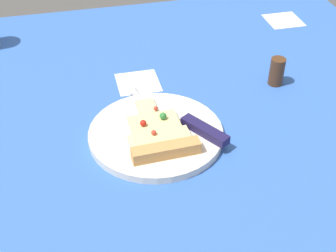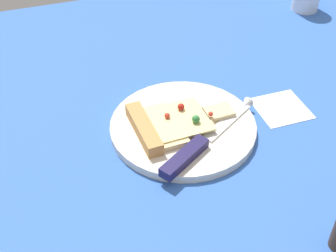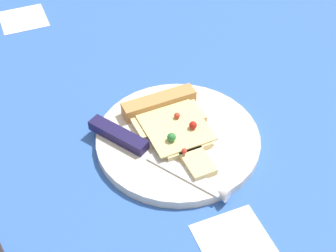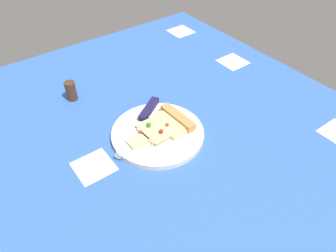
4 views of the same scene
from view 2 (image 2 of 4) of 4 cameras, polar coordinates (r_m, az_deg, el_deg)
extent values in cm
cube|color=#3360B7|center=(80.08, 3.22, -2.54)|extent=(116.69, 116.69, 3.00)
cube|color=white|center=(87.97, 13.49, 2.01)|extent=(9.00, 9.00, 0.20)
cylinder|color=silver|center=(80.48, 1.82, -0.11)|extent=(24.84, 24.84, 1.44)
cube|color=beige|center=(78.54, -0.85, -0.13)|extent=(11.25, 6.48, 1.00)
cube|color=beige|center=(80.16, 2.83, 0.81)|extent=(7.44, 5.91, 1.00)
cube|color=beige|center=(81.93, 6.03, 1.62)|extent=(3.83, 5.35, 1.00)
cube|color=#EDD88C|center=(78.96, 1.18, 0.75)|extent=(9.63, 10.40, 0.30)
cube|color=tan|center=(77.42, -2.94, -0.32)|extent=(12.10, 3.13, 2.20)
sphere|color=red|center=(78.85, -0.10, 1.27)|extent=(0.94, 0.94, 0.94)
sphere|color=red|center=(79.60, 5.18, 1.47)|extent=(0.83, 0.83, 0.83)
sphere|color=#2D7A38|center=(77.97, 3.39, 0.85)|extent=(1.33, 1.33, 1.33)
sphere|color=#B21E14|center=(80.53, 1.58, 2.34)|extent=(1.19, 1.19, 1.19)
cube|color=silver|center=(80.81, 7.14, 0.55)|extent=(8.13, 11.20, 0.30)
cone|color=silver|center=(84.95, 9.35, 2.58)|extent=(2.76, 2.76, 2.00)
cube|color=#1E1947|center=(72.84, 2.00, -3.80)|extent=(7.22, 9.62, 1.60)
camera|label=1|loc=(0.83, -59.35, 25.66)|focal=50.43mm
camera|label=3|loc=(0.79, 53.04, 28.96)|focal=53.41mm
camera|label=4|loc=(1.22, 11.87, 42.72)|focal=33.88mm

